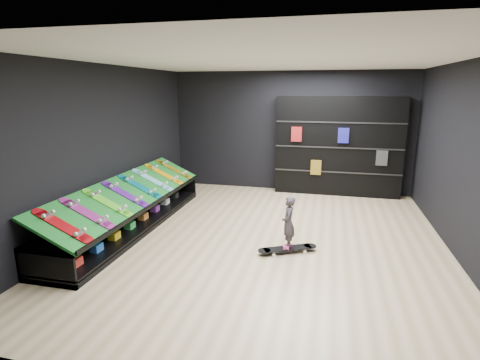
% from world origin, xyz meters
% --- Properties ---
extents(floor, '(6.00, 7.00, 0.01)m').
position_xyz_m(floor, '(0.00, 0.00, 0.00)').
color(floor, tan).
rests_on(floor, ground).
extents(ceiling, '(6.00, 7.00, 0.01)m').
position_xyz_m(ceiling, '(0.00, 0.00, 3.00)').
color(ceiling, white).
rests_on(ceiling, ground).
extents(wall_back, '(6.00, 0.02, 3.00)m').
position_xyz_m(wall_back, '(0.00, 3.50, 1.50)').
color(wall_back, black).
rests_on(wall_back, ground).
extents(wall_front, '(6.00, 0.02, 3.00)m').
position_xyz_m(wall_front, '(0.00, -3.50, 1.50)').
color(wall_front, black).
rests_on(wall_front, ground).
extents(wall_left, '(0.02, 7.00, 3.00)m').
position_xyz_m(wall_left, '(-3.00, 0.00, 1.50)').
color(wall_left, black).
rests_on(wall_left, ground).
extents(wall_right, '(0.02, 7.00, 3.00)m').
position_xyz_m(wall_right, '(3.00, 0.00, 1.50)').
color(wall_right, black).
rests_on(wall_right, ground).
extents(display_rack, '(0.90, 4.50, 0.50)m').
position_xyz_m(display_rack, '(-2.55, 0.00, 0.25)').
color(display_rack, black).
rests_on(display_rack, ground).
extents(turf_ramp, '(0.92, 4.50, 0.46)m').
position_xyz_m(turf_ramp, '(-2.50, 0.00, 0.71)').
color(turf_ramp, '#0E5918').
rests_on(turf_ramp, display_rack).
extents(back_shelving, '(2.99, 0.35, 2.39)m').
position_xyz_m(back_shelving, '(1.21, 3.32, 1.19)').
color(back_shelving, black).
rests_on(back_shelving, ground).
extents(floor_skateboard, '(0.97, 0.64, 0.09)m').
position_xyz_m(floor_skateboard, '(0.44, -0.44, 0.05)').
color(floor_skateboard, black).
rests_on(floor_skateboard, ground).
extents(child, '(0.15, 0.20, 0.51)m').
position_xyz_m(child, '(0.44, -0.44, 0.34)').
color(child, black).
rests_on(child, floor_skateboard).
extents(display_board_0, '(0.93, 0.22, 0.50)m').
position_xyz_m(display_board_0, '(-2.49, -1.90, 0.74)').
color(display_board_0, red).
rests_on(display_board_0, turf_ramp).
extents(display_board_1, '(0.93, 0.22, 0.50)m').
position_xyz_m(display_board_1, '(-2.49, -1.36, 0.74)').
color(display_board_1, '#2626BF').
rests_on(display_board_1, turf_ramp).
extents(display_board_2, '(0.93, 0.22, 0.50)m').
position_xyz_m(display_board_2, '(-2.49, -0.81, 0.74)').
color(display_board_2, green).
rests_on(display_board_2, turf_ramp).
extents(display_board_3, '(0.93, 0.22, 0.50)m').
position_xyz_m(display_board_3, '(-2.49, -0.27, 0.74)').
color(display_board_3, purple).
rests_on(display_board_3, turf_ramp).
extents(display_board_4, '(0.93, 0.22, 0.50)m').
position_xyz_m(display_board_4, '(-2.49, 0.27, 0.74)').
color(display_board_4, '#0C8C99').
rests_on(display_board_4, turf_ramp).
extents(display_board_5, '(0.93, 0.22, 0.50)m').
position_xyz_m(display_board_5, '(-2.49, 0.81, 0.74)').
color(display_board_5, '#0CB2E5').
rests_on(display_board_5, turf_ramp).
extents(display_board_6, '(0.93, 0.22, 0.50)m').
position_xyz_m(display_board_6, '(-2.49, 1.36, 0.74)').
color(display_board_6, yellow).
rests_on(display_board_6, turf_ramp).
extents(display_board_7, '(0.93, 0.22, 0.50)m').
position_xyz_m(display_board_7, '(-2.49, 1.90, 0.74)').
color(display_board_7, yellow).
rests_on(display_board_7, turf_ramp).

